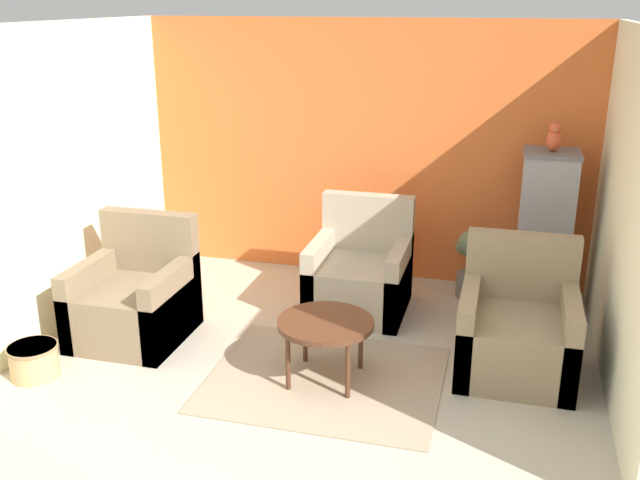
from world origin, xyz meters
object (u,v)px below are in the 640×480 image
object	(u,v)px
birdcage	(544,235)
wicker_basket	(34,360)
armchair_middle	(360,276)
parrot	(554,137)
coffee_table	(326,326)
armchair_left	(135,301)
potted_plant	(470,260)
armchair_right	(517,332)

from	to	relation	value
birdcage	wicker_basket	distance (m)	4.25
armchair_middle	parrot	bearing A→B (deg)	16.57
coffee_table	wicker_basket	distance (m)	2.15
parrot	wicker_basket	world-z (taller)	parrot
armchair_left	potted_plant	xyz separation A→B (m)	(2.56, 1.53, 0.05)
armchair_right	birdcage	xyz separation A→B (m)	(0.19, 1.24, 0.37)
birdcage	parrot	size ratio (longest dim) A/B	5.54
coffee_table	armchair_middle	xyz separation A→B (m)	(-0.02, 1.29, -0.12)
parrot	potted_plant	size ratio (longest dim) A/B	0.40
parrot	wicker_basket	bearing A→B (deg)	-147.74
armchair_right	parrot	distance (m)	1.75
armchair_right	birdcage	size ratio (longest dim) A/B	0.69
armchair_left	parrot	bearing A→B (deg)	24.68
armchair_middle	armchair_right	bearing A→B (deg)	-30.43
armchair_left	potted_plant	world-z (taller)	armchair_left
potted_plant	coffee_table	bearing A→B (deg)	-116.00
armchair_left	armchair_right	distance (m)	3.00
armchair_left	armchair_middle	xyz separation A→B (m)	(1.65, 1.00, 0.00)
birdcage	wicker_basket	world-z (taller)	birdcage
armchair_left	potted_plant	distance (m)	2.98
armchair_middle	birdcage	xyz separation A→B (m)	(1.53, 0.45, 0.37)
armchair_right	birdcage	distance (m)	1.31
armchair_right	potted_plant	bearing A→B (deg)	108.00
armchair_right	armchair_middle	xyz separation A→B (m)	(-1.34, 0.79, 0.00)
armchair_left	birdcage	bearing A→B (deg)	24.65
coffee_table	birdcage	size ratio (longest dim) A/B	0.49
armchair_right	parrot	bearing A→B (deg)	81.53
potted_plant	wicker_basket	xyz separation A→B (m)	(-2.95, -2.33, -0.22)
armchair_left	parrot	xyz separation A→B (m)	(3.17, 1.46, 1.22)
potted_plant	armchair_middle	bearing A→B (deg)	-149.82
armchair_middle	potted_plant	world-z (taller)	armchair_middle
armchair_left	birdcage	xyz separation A→B (m)	(3.17, 1.46, 0.37)
armchair_right	potted_plant	distance (m)	1.39
parrot	armchair_right	bearing A→B (deg)	-98.47
potted_plant	wicker_basket	bearing A→B (deg)	-141.75
potted_plant	wicker_basket	size ratio (longest dim) A/B	1.77
birdcage	coffee_table	bearing A→B (deg)	-130.76
birdcage	armchair_middle	bearing A→B (deg)	-163.50
armchair_right	coffee_table	bearing A→B (deg)	-159.13
armchair_left	wicker_basket	world-z (taller)	armchair_left
potted_plant	wicker_basket	world-z (taller)	potted_plant
birdcage	potted_plant	distance (m)	0.70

